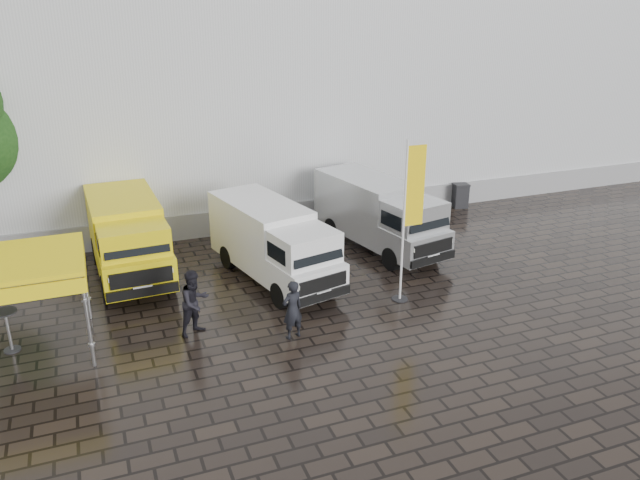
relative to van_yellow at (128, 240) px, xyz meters
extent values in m
plane|color=black|center=(7.01, -5.14, -1.29)|extent=(120.00, 120.00, 0.00)
cube|color=silver|center=(9.01, 10.86, 4.71)|extent=(44.00, 16.00, 12.00)
cube|color=gray|center=(9.01, 2.81, -0.79)|extent=(44.00, 0.15, 1.00)
cylinder|color=silver|center=(-1.44, -2.70, -0.04)|extent=(0.10, 0.10, 2.51)
cylinder|color=silver|center=(-1.44, -5.45, -0.04)|extent=(0.10, 0.10, 2.51)
cube|color=yellow|center=(-2.81, -4.08, 1.32)|extent=(2.94, 2.94, 0.12)
cube|color=yellow|center=(-2.81, -5.53, 1.02)|extent=(2.89, 0.04, 0.40)
cylinder|color=black|center=(7.65, -4.89, -1.27)|extent=(0.50, 0.50, 0.04)
cylinder|color=white|center=(7.65, -4.89, 1.25)|extent=(0.07, 0.07, 5.08)
cube|color=yellow|center=(7.98, -4.89, 2.36)|extent=(0.60, 0.03, 2.44)
cylinder|color=black|center=(-3.47, -3.87, -0.71)|extent=(0.60, 0.60, 1.17)
cube|color=black|center=(14.53, 2.43, -0.75)|extent=(0.78, 0.78, 1.09)
imported|color=black|center=(3.78, -5.90, -0.44)|extent=(0.71, 0.56, 1.71)
imported|color=black|center=(1.33, -4.69, -0.34)|extent=(1.15, 1.07, 1.90)
camera|label=1|loc=(-0.96, -20.35, 7.50)|focal=35.00mm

